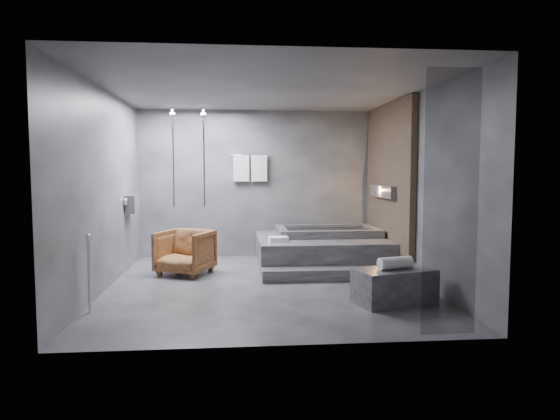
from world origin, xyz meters
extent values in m
plane|color=#303032|center=(0.00, 0.00, 0.00)|extent=(5.00, 5.00, 0.00)
cube|color=#505052|center=(0.00, 0.00, 2.80)|extent=(4.50, 5.00, 0.04)
cube|color=#3A3A40|center=(0.00, 2.50, 1.40)|extent=(4.50, 0.04, 2.80)
cube|color=#3A3A40|center=(0.00, -2.50, 1.40)|extent=(4.50, 0.04, 2.80)
cube|color=#3A3A40|center=(-2.25, 0.00, 1.40)|extent=(0.04, 5.00, 2.80)
cube|color=#3A3A40|center=(2.25, 0.00, 1.40)|extent=(0.04, 5.00, 2.80)
cube|color=#997859|center=(2.19, 1.25, 1.40)|extent=(0.10, 2.40, 2.78)
cube|color=#FF9938|center=(2.11, 1.25, 1.30)|extent=(0.14, 1.20, 0.20)
cube|color=gray|center=(-2.16, 1.40, 1.10)|extent=(0.16, 0.42, 0.30)
imported|color=beige|center=(-2.15, 1.30, 1.05)|extent=(0.08, 0.08, 0.21)
imported|color=beige|center=(-2.15, 1.50, 1.03)|extent=(0.07, 0.07, 0.15)
cylinder|color=silver|center=(-1.00, 2.05, 1.90)|extent=(0.04, 0.04, 1.80)
cylinder|color=silver|center=(-1.55, 2.05, 1.90)|extent=(0.04, 0.04, 1.80)
cylinder|color=silver|center=(-0.15, 2.44, 1.95)|extent=(0.75, 0.02, 0.02)
cube|color=white|center=(-0.32, 2.42, 1.70)|extent=(0.30, 0.06, 0.50)
cube|color=white|center=(0.02, 2.42, 1.70)|extent=(0.30, 0.06, 0.50)
cylinder|color=silver|center=(-2.15, -1.20, 0.45)|extent=(0.04, 0.04, 0.90)
cube|color=black|center=(1.65, -2.45, 1.35)|extent=(0.55, 0.01, 2.60)
cube|color=#353538|center=(1.05, 1.45, 0.25)|extent=(2.20, 2.00, 0.50)
cube|color=#353538|center=(1.05, 0.27, 0.09)|extent=(2.20, 0.36, 0.18)
cube|color=#2F2F32|center=(1.54, -1.12, 0.22)|extent=(1.07, 0.77, 0.44)
imported|color=#482612|center=(-1.25, 0.88, 0.36)|extent=(1.02, 1.03, 0.71)
cylinder|color=white|center=(1.54, -1.14, 0.51)|extent=(0.46, 0.26, 0.16)
cube|color=white|center=(0.26, 0.93, 0.54)|extent=(0.32, 0.24, 0.08)
camera|label=1|loc=(-0.45, -7.12, 1.68)|focal=32.00mm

